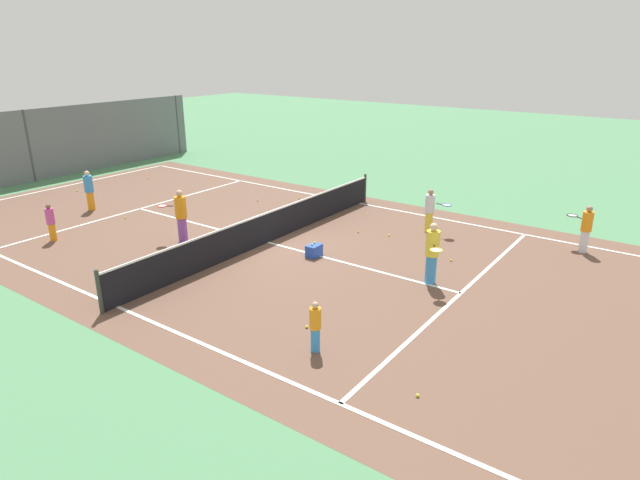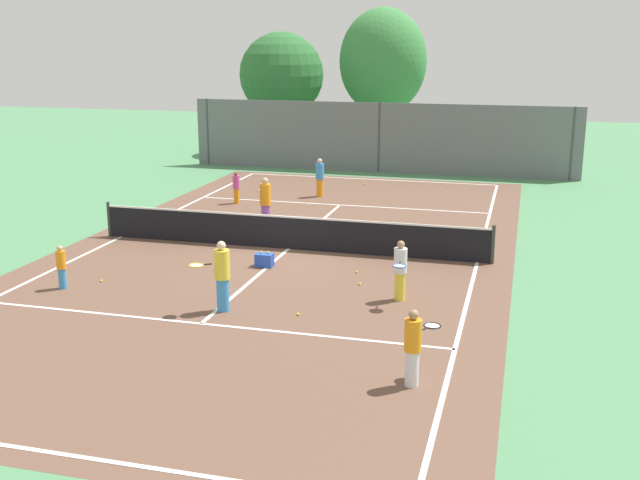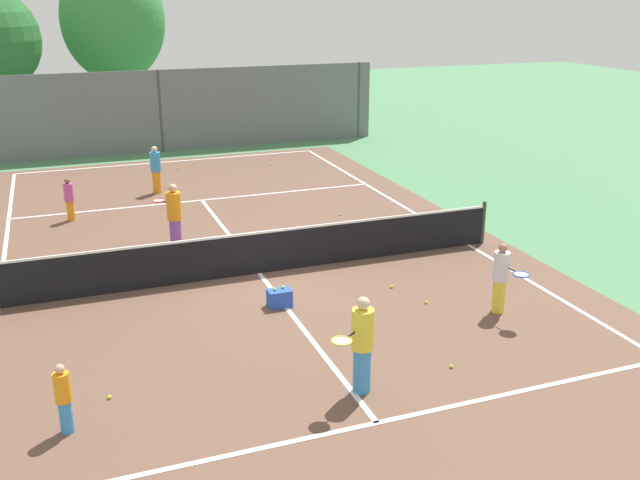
{
  "view_description": "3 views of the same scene",
  "coord_description": "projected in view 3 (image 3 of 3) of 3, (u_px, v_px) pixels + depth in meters",
  "views": [
    {
      "loc": [
        -12.17,
        -10.74,
        5.93
      ],
      "look_at": [
        -1.17,
        -2.87,
        1.04
      ],
      "focal_mm": 30.55,
      "sensor_mm": 36.0,
      "label": 1
    },
    {
      "loc": [
        6.64,
        -20.99,
        6.06
      ],
      "look_at": [
        1.39,
        -1.56,
        0.77
      ],
      "focal_mm": 43.28,
      "sensor_mm": 36.0,
      "label": 2
    },
    {
      "loc": [
        -4.01,
        -14.7,
        6.11
      ],
      "look_at": [
        0.79,
        -1.87,
        1.32
      ],
      "focal_mm": 40.19,
      "sensor_mm": 36.0,
      "label": 3
    }
  ],
  "objects": [
    {
      "name": "tennis_ball_3",
      "position": [
        178.0,
        169.0,
        25.78
      ],
      "size": [
        0.07,
        0.07,
        0.07
      ],
      "primitive_type": "sphere",
      "color": "#CCE533",
      "rests_on": "ground_plane"
    },
    {
      "name": "tennis_ball_1",
      "position": [
        340.0,
        214.0,
        20.5
      ],
      "size": [
        0.07,
        0.07,
        0.07
      ],
      "primitive_type": "sphere",
      "color": "#CCE533",
      "rests_on": "ground_plane"
    },
    {
      "name": "tennis_ball_0",
      "position": [
        392.0,
        287.0,
        15.51
      ],
      "size": [
        0.07,
        0.07,
        0.07
      ],
      "primitive_type": "sphere",
      "color": "#CCE533",
      "rests_on": "ground_plane"
    },
    {
      "name": "player_3",
      "position": [
        69.0,
        199.0,
        19.89
      ],
      "size": [
        0.26,
        0.26,
        1.21
      ],
      "color": "orange",
      "rests_on": "ground_plane"
    },
    {
      "name": "tennis_ball_8",
      "position": [
        109.0,
        397.0,
        11.3
      ],
      "size": [
        0.07,
        0.07,
        0.07
      ],
      "primitive_type": "sphere",
      "color": "#CCE533",
      "rests_on": "ground_plane"
    },
    {
      "name": "tennis_net",
      "position": [
        258.0,
        252.0,
        16.17
      ],
      "size": [
        11.9,
        0.1,
        1.1
      ],
      "color": "#333833",
      "rests_on": "ground_plane"
    },
    {
      "name": "tennis_ball_6",
      "position": [
        270.0,
        164.0,
        26.41
      ],
      "size": [
        0.07,
        0.07,
        0.07
      ],
      "primitive_type": "sphere",
      "color": "#CCE533",
      "rests_on": "ground_plane"
    },
    {
      "name": "player_2",
      "position": [
        64.0,
        398.0,
        10.28
      ],
      "size": [
        0.24,
        0.24,
        1.11
      ],
      "color": "#388CD8",
      "rests_on": "ground_plane"
    },
    {
      "name": "ball_crate",
      "position": [
        279.0,
        298.0,
        14.57
      ],
      "size": [
        0.47,
        0.32,
        0.43
      ],
      "color": "blue",
      "rests_on": "ground_plane"
    },
    {
      "name": "court_surface",
      "position": [
        259.0,
        273.0,
        16.33
      ],
      "size": [
        13.0,
        25.0,
        0.01
      ],
      "color": "brown",
      "rests_on": "ground_plane"
    },
    {
      "name": "tennis_ball_11",
      "position": [
        34.0,
        297.0,
        14.97
      ],
      "size": [
        0.07,
        0.07,
        0.07
      ],
      "primitive_type": "sphere",
      "color": "#CCE533",
      "rests_on": "ground_plane"
    },
    {
      "name": "tennis_ball_4",
      "position": [
        313.0,
        259.0,
        17.1
      ],
      "size": [
        0.07,
        0.07,
        0.07
      ],
      "primitive_type": "sphere",
      "color": "#CCE533",
      "rests_on": "ground_plane"
    },
    {
      "name": "player_6",
      "position": [
        174.0,
        216.0,
        17.55
      ],
      "size": [
        0.7,
        0.91,
        1.69
      ],
      "color": "purple",
      "rests_on": "ground_plane"
    },
    {
      "name": "tennis_ball_9",
      "position": [
        170.0,
        208.0,
        21.09
      ],
      "size": [
        0.07,
        0.07,
        0.07
      ],
      "primitive_type": "sphere",
      "color": "#CCE533",
      "rests_on": "ground_plane"
    },
    {
      "name": "tennis_ball_2",
      "position": [
        426.0,
        302.0,
        14.74
      ],
      "size": [
        0.07,
        0.07,
        0.07
      ],
      "primitive_type": "sphere",
      "color": "#CCE533",
      "rests_on": "ground_plane"
    },
    {
      "name": "player_4",
      "position": [
        362.0,
        344.0,
        11.25
      ],
      "size": [
        0.89,
        0.72,
        1.65
      ],
      "color": "#388CD8",
      "rests_on": "ground_plane"
    },
    {
      "name": "perimeter_fence",
      "position": [
        160.0,
        111.0,
        28.18
      ],
      "size": [
        18.0,
        0.12,
        3.2
      ],
      "color": "slate",
      "rests_on": "ground_plane"
    },
    {
      "name": "tree_0",
      "position": [
        113.0,
        20.0,
        31.94
      ],
      "size": [
        4.58,
        4.32,
        7.62
      ],
      "color": "brown",
      "rests_on": "ground_plane"
    },
    {
      "name": "tennis_ball_10",
      "position": [
        396.0,
        221.0,
        19.9
      ],
      "size": [
        0.07,
        0.07,
        0.07
      ],
      "primitive_type": "sphere",
      "color": "#CCE533",
      "rests_on": "ground_plane"
    },
    {
      "name": "player_0",
      "position": [
        156.0,
        169.0,
        22.57
      ],
      "size": [
        0.32,
        0.32,
        1.51
      ],
      "color": "orange",
      "rests_on": "ground_plane"
    },
    {
      "name": "ground_plane",
      "position": [
        259.0,
        273.0,
        16.34
      ],
      "size": [
        80.0,
        80.0,
        0.0
      ],
      "primitive_type": "plane",
      "color": "#4C8456"
    },
    {
      "name": "tennis_ball_5",
      "position": [
        451.0,
        366.0,
        12.23
      ],
      "size": [
        0.07,
        0.07,
        0.07
      ],
      "primitive_type": "sphere",
      "color": "#CCE533",
      "rests_on": "ground_plane"
    },
    {
      "name": "player_1",
      "position": [
        501.0,
        277.0,
        14.12
      ],
      "size": [
        0.41,
        0.89,
        1.46
      ],
      "color": "yellow",
      "rests_on": "ground_plane"
    }
  ]
}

